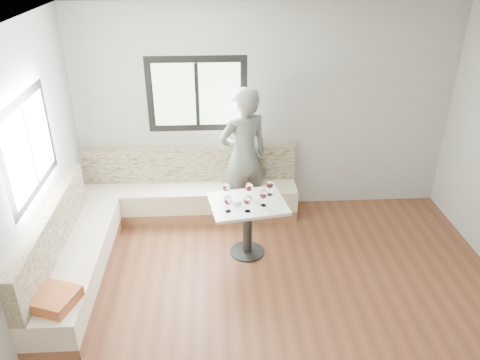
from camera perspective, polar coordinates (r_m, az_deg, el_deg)
name	(u,v)px	position (r m, az deg, el deg)	size (l,w,h in m)	color
room	(286,203)	(4.07, 5.66, -2.81)	(5.01, 5.01, 2.81)	brown
banquette	(145,219)	(5.98, -11.56, -4.65)	(2.90, 2.80, 0.95)	brown
table	(248,215)	(5.54, 0.93, -4.33)	(0.96, 0.81, 0.71)	black
person	(244,156)	(6.08, 0.44, 2.91)	(0.67, 0.44, 1.85)	slate
olive_ramekin	(237,202)	(5.42, -0.42, -2.64)	(0.11, 0.11, 0.04)	white
wine_glass_a	(228,201)	(5.20, -1.49, -2.52)	(0.09, 0.09, 0.20)	white
wine_glass_b	(248,200)	(5.20, 0.92, -2.51)	(0.09, 0.09, 0.20)	white
wine_glass_c	(264,195)	(5.32, 2.90, -1.81)	(0.09, 0.09, 0.20)	white
wine_glass_d	(249,187)	(5.47, 1.14, -0.89)	(0.09, 0.09, 0.20)	white
wine_glass_e	(270,185)	(5.54, 3.65, -0.56)	(0.09, 0.09, 0.20)	white
wine_glass_f	(226,188)	(5.47, -1.69, -0.93)	(0.09, 0.09, 0.20)	white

